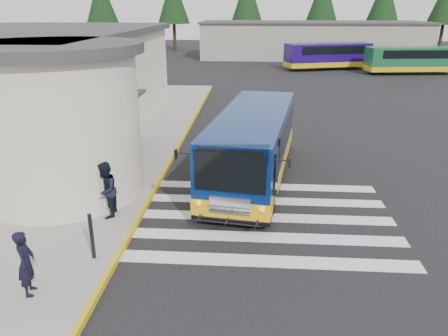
# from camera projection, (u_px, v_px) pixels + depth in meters

# --- Properties ---
(ground) EXTENTS (140.00, 140.00, 0.00)m
(ground) POSITION_uv_depth(u_px,v_px,m) (274.00, 206.00, 13.87)
(ground) COLOR black
(ground) RESTS_ON ground
(sidewalk) EXTENTS (10.00, 34.00, 0.15)m
(sidewalk) POSITION_uv_depth(u_px,v_px,m) (54.00, 157.00, 18.17)
(sidewalk) COLOR gray
(sidewalk) RESTS_ON ground
(curb_strip) EXTENTS (0.12, 34.00, 0.16)m
(curb_strip) POSITION_uv_depth(u_px,v_px,m) (171.00, 159.00, 17.85)
(curb_strip) COLOR gold
(curb_strip) RESTS_ON ground
(station_building) EXTENTS (12.70, 18.70, 4.80)m
(station_building) POSITION_uv_depth(u_px,v_px,m) (35.00, 84.00, 20.13)
(station_building) COLOR beige
(station_building) RESTS_ON ground
(crosswalk) EXTENTS (8.00, 5.35, 0.01)m
(crosswalk) POSITION_uv_depth(u_px,v_px,m) (259.00, 217.00, 13.16)
(crosswalk) COLOR silver
(crosswalk) RESTS_ON ground
(depot_building) EXTENTS (26.40, 8.40, 4.20)m
(depot_building) POSITION_uv_depth(u_px,v_px,m) (312.00, 40.00, 51.98)
(depot_building) COLOR gray
(depot_building) RESTS_ON ground
(transit_bus) EXTENTS (3.90, 9.02, 2.48)m
(transit_bus) POSITION_uv_depth(u_px,v_px,m) (253.00, 148.00, 15.69)
(transit_bus) COLOR navy
(transit_bus) RESTS_ON ground
(pedestrian_a) EXTENTS (0.49, 0.62, 1.49)m
(pedestrian_a) POSITION_uv_depth(u_px,v_px,m) (26.00, 263.00, 9.22)
(pedestrian_a) COLOR black
(pedestrian_a) RESTS_ON sidewalk
(pedestrian_b) EXTENTS (0.71, 0.87, 1.67)m
(pedestrian_b) POSITION_uv_depth(u_px,v_px,m) (106.00, 190.00, 12.63)
(pedestrian_b) COLOR black
(pedestrian_b) RESTS_ON sidewalk
(bollard) EXTENTS (0.10, 0.10, 1.19)m
(bollard) POSITION_uv_depth(u_px,v_px,m) (92.00, 236.00, 10.58)
(bollard) COLOR black
(bollard) RESTS_ON sidewalk
(far_bus_a) EXTENTS (8.70, 4.78, 2.16)m
(far_bus_a) POSITION_uv_depth(u_px,v_px,m) (328.00, 55.00, 42.87)
(far_bus_a) COLOR #1A0758
(far_bus_a) RESTS_ON ground
(far_bus_b) EXTENTS (8.26, 3.18, 2.08)m
(far_bus_b) POSITION_uv_depth(u_px,v_px,m) (411.00, 59.00, 40.07)
(far_bus_b) COLOR #15502E
(far_bus_b) RESTS_ON ground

